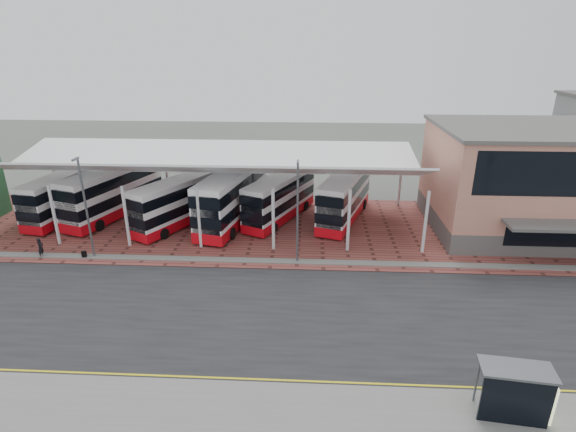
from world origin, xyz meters
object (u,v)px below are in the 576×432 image
object	(u,v)px
pedestrian	(41,247)
bus_3	(233,197)
bus_4	(280,198)
bus_2	(180,202)
bus_5	(345,197)
bus_1	(113,192)
terminal	(542,180)
bus_shelter	(522,391)
bus_0	(66,195)

from	to	relation	value
pedestrian	bus_3	bearing A→B (deg)	-60.38
bus_4	bus_2	bearing A→B (deg)	-144.67
bus_2	bus_5	xyz separation A→B (m)	(15.11, 1.98, 0.06)
bus_1	bus_3	distance (m)	11.77
bus_5	bus_4	bearing A→B (deg)	-159.67
bus_3	bus_4	world-z (taller)	bus_3
bus_1	pedestrian	bearing A→B (deg)	-84.52
terminal	bus_3	distance (m)	27.29
bus_2	bus_4	bearing A→B (deg)	39.46
bus_4	pedestrian	size ratio (longest dim) A/B	6.40
terminal	bus_shelter	distance (m)	25.23
bus_1	pedestrian	distance (m)	9.54
bus_2	bus_5	distance (m)	15.24
bus_5	pedestrian	xyz separation A→B (m)	(-24.20, -9.33, -1.39)
terminal	pedestrian	world-z (taller)	terminal
bus_2	bus_3	xyz separation A→B (m)	(4.78, 0.75, 0.31)
bus_5	bus_shelter	size ratio (longest dim) A/B	3.30
terminal	bus_5	world-z (taller)	terminal
bus_3	bus_shelter	size ratio (longest dim) A/B	3.68
terminal	bus_5	xyz separation A→B (m)	(-16.87, 1.44, -2.41)
bus_1	bus_0	bearing A→B (deg)	-155.84
bus_shelter	bus_0	bearing A→B (deg)	151.25
bus_0	bus_4	world-z (taller)	bus_0
terminal	bus_2	distance (m)	32.08
bus_0	pedestrian	xyz separation A→B (m)	(2.30, -8.74, -1.31)
bus_3	bus_5	bearing A→B (deg)	19.23
bus_0	bus_shelter	size ratio (longest dim) A/B	3.18
bus_0	bus_2	size ratio (longest dim) A/B	1.03
bus_3	bus_2	bearing A→B (deg)	-158.63
bus_1	bus_shelter	xyz separation A→B (m)	(28.22, -23.94, -0.67)
bus_1	bus_3	xyz separation A→B (m)	(11.72, -1.07, 0.10)
bus_5	pedestrian	size ratio (longest dim) A/B	6.84
bus_1	bus_4	size ratio (longest dim) A/B	1.14
terminal	bus_2	xyz separation A→B (m)	(-31.98, -0.54, -2.47)
terminal	bus_4	distance (m)	23.10
bus_shelter	bus_4	bearing A→B (deg)	124.13
bus_2	bus_5	world-z (taller)	bus_5
bus_1	bus_4	xyz separation A→B (m)	(15.99, -0.08, -0.25)
bus_2	bus_shelter	xyz separation A→B (m)	(21.28, -22.12, -0.47)
bus_0	terminal	bearing A→B (deg)	7.69
pedestrian	bus_5	bearing A→B (deg)	-69.59
bus_5	pedestrian	world-z (taller)	bus_5
bus_0	bus_4	bearing A→B (deg)	9.81
bus_0	bus_2	world-z (taller)	bus_2
bus_5	terminal	bearing A→B (deg)	13.20
bus_4	bus_5	bearing A→B (deg)	26.66
bus_3	bus_shelter	distance (m)	28.21
bus_5	bus_2	bearing A→B (deg)	-154.45
bus_1	bus_2	world-z (taller)	bus_1
terminal	bus_5	distance (m)	17.10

